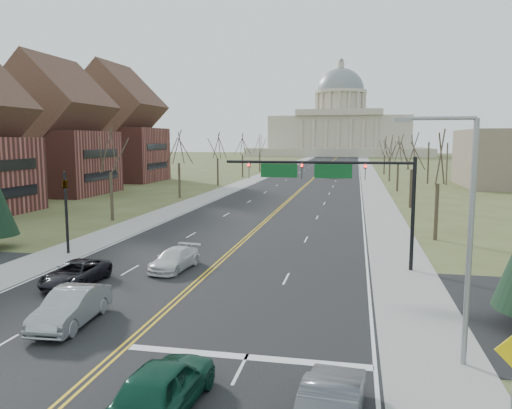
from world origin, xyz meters
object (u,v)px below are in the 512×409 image
at_px(street_light, 463,225).
at_px(car_sb_inner_lead, 71,307).
at_px(signal_mast, 332,179).
at_px(car_far_sb, 322,163).
at_px(car_nb_inner_lead, 163,386).
at_px(car_far_nb, 331,174).
at_px(signal_left, 66,203).
at_px(car_sb_outer_lead, 76,273).
at_px(car_sb_inner_second, 175,259).
at_px(car_nb_outer_lead, 332,402).

height_order(street_light, car_sb_inner_lead, street_light).
relative_size(signal_mast, car_far_sb, 3.01).
bearing_deg(car_nb_inner_lead, car_far_nb, -86.25).
height_order(car_nb_inner_lead, car_sb_inner_lead, car_nb_inner_lead).
bearing_deg(car_far_sb, street_light, -83.75).
bearing_deg(car_far_nb, car_nb_inner_lead, 92.15).
height_order(signal_left, car_sb_outer_lead, signal_left).
bearing_deg(signal_left, car_sb_inner_second, -16.62).
bearing_deg(car_nb_inner_lead, car_sb_outer_lead, -45.50).
xyz_separation_m(signal_mast, car_sb_inner_lead, (-10.87, -12.71, -4.94)).
bearing_deg(car_far_sb, signal_left, -93.92).
bearing_deg(street_light, car_nb_inner_lead, -150.88).
xyz_separation_m(signal_left, car_far_nb, (15.17, 78.12, -2.92)).
xyz_separation_m(signal_left, car_nb_inner_lead, (14.85, -18.73, -2.87)).
distance_m(signal_mast, car_nb_outer_lead, 19.28).
height_order(signal_mast, car_nb_inner_lead, signal_mast).
relative_size(street_light, car_far_nb, 1.61).
distance_m(street_light, car_nb_inner_lead, 11.61).
distance_m(signal_left, street_light, 27.78).
xyz_separation_m(car_nb_inner_lead, car_sb_inner_lead, (-6.77, 6.02, -0.02)).
distance_m(car_nb_inner_lead, car_sb_outer_lead, 15.29).
relative_size(car_sb_outer_lead, car_far_nb, 0.87).
bearing_deg(street_light, car_far_sb, 95.85).
bearing_deg(car_sb_inner_lead, car_nb_inner_lead, -45.31).
bearing_deg(car_far_nb, signal_left, 81.35).
distance_m(signal_left, car_far_sb, 128.73).
bearing_deg(street_light, signal_mast, 111.41).
bearing_deg(car_sb_inner_lead, street_light, -6.49).
bearing_deg(car_sb_inner_second, car_far_nb, 92.56).
distance_m(car_nb_outer_lead, car_sb_outer_lead, 18.91).
bearing_deg(car_sb_inner_lead, signal_mast, 45.76).
xyz_separation_m(car_nb_outer_lead, car_sb_inner_lead, (-11.85, 5.89, 0.04)).
distance_m(street_light, car_sb_outer_lead, 20.86).
distance_m(street_light, car_far_nb, 92.17).
relative_size(car_sb_inner_lead, car_sb_outer_lead, 1.01).
distance_m(car_sb_inner_second, car_far_sb, 131.08).
height_order(street_light, car_far_sb, street_light).
relative_size(signal_left, car_nb_inner_lead, 1.23).
relative_size(signal_mast, street_light, 1.34).
xyz_separation_m(signal_mast, car_sb_outer_lead, (-14.04, -7.11, -5.07)).
distance_m(signal_left, car_nb_inner_lead, 24.07).
bearing_deg(car_nb_inner_lead, car_sb_inner_lead, -37.66).
bearing_deg(signal_left, car_sb_outer_lead, -55.41).
bearing_deg(signal_left, car_far_sb, 85.67).
distance_m(car_nb_inner_lead, car_far_nb, 96.85).
xyz_separation_m(signal_left, car_far_sb, (9.71, 128.33, -3.02)).
height_order(car_nb_inner_lead, car_sb_outer_lead, car_nb_inner_lead).
bearing_deg(car_far_sb, car_sb_inner_second, -89.81).
bearing_deg(signal_mast, car_far_sb, 94.12).
bearing_deg(street_light, car_sb_outer_lead, 161.72).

